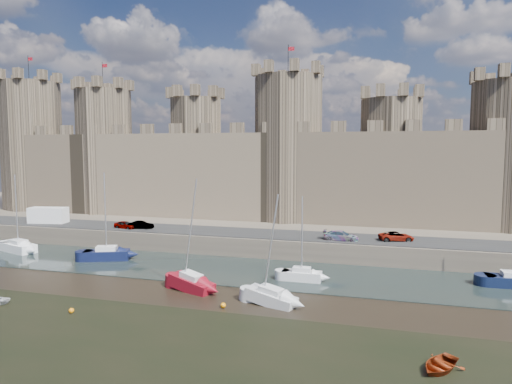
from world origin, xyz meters
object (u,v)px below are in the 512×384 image
(sailboat_1, at_px, (107,254))
(van, at_px, (48,215))
(sailboat_5, at_px, (271,296))
(car_1, at_px, (141,225))
(car_2, at_px, (341,236))
(sailboat_0, at_px, (18,246))
(sailboat_4, at_px, (191,283))
(car_0, at_px, (125,225))
(sailboat_2, at_px, (302,274))
(car_3, at_px, (396,236))

(sailboat_1, bearing_deg, van, 128.29)
(sailboat_1, height_order, sailboat_5, sailboat_1)
(van, height_order, sailboat_1, sailboat_1)
(car_1, height_order, sailboat_5, sailboat_5)
(car_1, xyz_separation_m, car_2, (28.39, -0.47, 0.04))
(sailboat_0, bearing_deg, car_2, 27.56)
(car_1, relative_size, sailboat_0, 0.34)
(sailboat_1, height_order, sailboat_4, sailboat_4)
(car_0, xyz_separation_m, sailboat_0, (-11.80, -7.57, -2.27))
(van, xyz_separation_m, sailboat_4, (31.70, -17.65, -2.93))
(sailboat_5, bearing_deg, car_1, 157.41)
(van, distance_m, sailboat_1, 19.10)
(car_0, bearing_deg, sailboat_0, 134.33)
(car_2, xyz_separation_m, van, (-44.80, 1.16, 0.60))
(sailboat_2, bearing_deg, sailboat_4, -148.60)
(sailboat_4, bearing_deg, sailboat_2, 50.89)
(car_1, bearing_deg, sailboat_0, 106.98)
(sailboat_1, distance_m, sailboat_2, 25.31)
(van, xyz_separation_m, sailboat_5, (40.26, -19.42, -3.01))
(car_0, bearing_deg, van, 97.31)
(sailboat_5, bearing_deg, car_0, 160.49)
(car_3, height_order, van, van)
(car_0, relative_size, sailboat_1, 0.31)
(car_2, height_order, sailboat_5, sailboat_5)
(car_0, height_order, car_3, car_3)
(sailboat_2, bearing_deg, sailboat_0, 175.55)
(van, height_order, sailboat_0, sailboat_0)
(sailboat_4, bearing_deg, sailboat_1, 170.45)
(car_3, distance_m, sailboat_0, 50.08)
(car_3, bearing_deg, sailboat_0, 84.20)
(car_3, bearing_deg, sailboat_1, 89.23)
(car_3, bearing_deg, sailboat_4, 116.15)
(car_1, height_order, sailboat_0, sailboat_0)
(car_0, distance_m, car_2, 30.71)
(car_2, height_order, van, van)
(car_0, relative_size, car_3, 0.79)
(car_3, xyz_separation_m, sailboat_1, (-35.05, -9.68, -2.24))
(sailboat_1, bearing_deg, car_0, 83.75)
(car_3, relative_size, sailboat_0, 0.41)
(car_0, distance_m, sailboat_4, 24.30)
(car_0, xyz_separation_m, sailboat_5, (26.17, -18.36, -2.35))
(car_0, bearing_deg, car_2, -78.57)
(car_2, bearing_deg, car_0, 91.84)
(car_0, bearing_deg, car_3, -76.14)
(car_2, height_order, sailboat_1, sailboat_1)
(car_1, relative_size, car_3, 0.84)
(car_2, bearing_deg, car_1, 91.09)
(car_2, bearing_deg, car_3, -74.83)
(car_2, distance_m, sailboat_4, 21.19)
(van, height_order, sailboat_4, sailboat_4)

